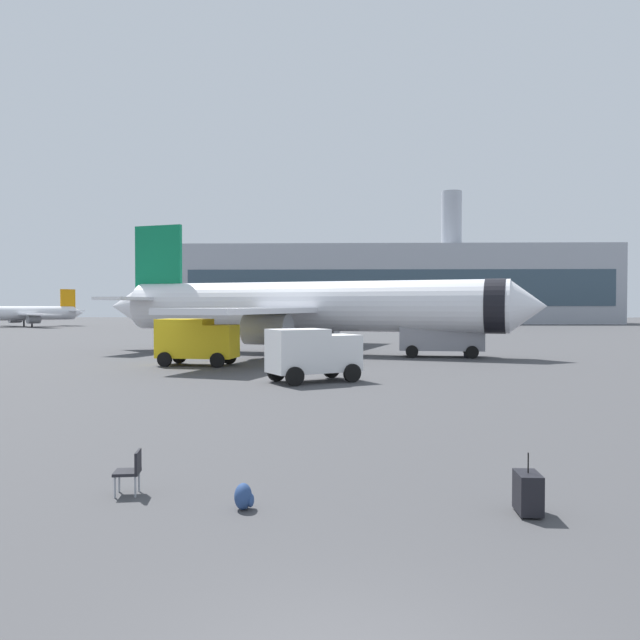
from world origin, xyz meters
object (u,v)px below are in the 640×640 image
object	(u,v)px
rolling_suitcase	(528,493)
traveller_backpack	(244,497)
service_truck	(196,340)
gate_chair	(131,469)
safety_cone_far	(301,346)
airplane_taxiing	(21,313)
fuel_truck	(440,333)
safety_cone_mid	(432,343)
airplane_at_gate	(305,307)
safety_cone_near	(206,343)
cargo_van	(313,352)

from	to	relation	value
rolling_suitcase	traveller_backpack	bearing A→B (deg)	178.67
service_truck	gate_chair	size ratio (longest dim) A/B	5.88
safety_cone_far	rolling_suitcase	size ratio (longest dim) A/B	0.60
safety_cone_far	gate_chair	distance (m)	40.79
airplane_taxiing	safety_cone_far	size ratio (longest dim) A/B	30.71
fuel_truck	gate_chair	size ratio (longest dim) A/B	7.25
fuel_truck	safety_cone_far	bearing A→B (deg)	144.92
safety_cone_mid	airplane_taxiing	bearing A→B (deg)	140.85
fuel_truck	traveller_backpack	world-z (taller)	fuel_truck
airplane_at_gate	safety_cone_near	size ratio (longest dim) A/B	43.22
safety_cone_far	traveller_backpack	xyz separation A→B (m)	(1.44, -41.60, -0.09)
safety_cone_near	airplane_at_gate	bearing A→B (deg)	-38.75
fuel_truck	safety_cone_far	distance (m)	13.02
safety_cone_near	airplane_taxiing	bearing A→B (deg)	129.90
service_truck	safety_cone_mid	bearing A→B (deg)	45.62
safety_cone_mid	safety_cone_far	xyz separation A→B (m)	(-11.61, -3.18, -0.06)
traveller_backpack	airplane_taxiing	bearing A→B (deg)	119.32
airplane_at_gate	fuel_truck	size ratio (longest dim) A/B	5.62
airplane_at_gate	safety_cone_near	bearing A→B (deg)	141.25
fuel_truck	service_truck	bearing A→B (deg)	-156.58
service_truck	cargo_van	xyz separation A→B (m)	(7.59, -8.18, -0.16)
cargo_van	safety_cone_far	bearing A→B (deg)	94.84
airplane_at_gate	rolling_suitcase	size ratio (longest dim) A/B	31.82
airplane_taxiing	fuel_truck	distance (m)	90.29
rolling_suitcase	traveller_backpack	xyz separation A→B (m)	(-5.07, 0.12, -0.16)
fuel_truck	traveller_backpack	distance (m)	35.41
fuel_truck	safety_cone_mid	world-z (taller)	fuel_truck
safety_cone_near	rolling_suitcase	xyz separation A→B (m)	(15.31, -44.47, -0.01)
gate_chair	safety_cone_mid	bearing A→B (deg)	74.10
fuel_truck	safety_cone_near	xyz separation A→B (m)	(-19.39, 10.18, -1.37)
airplane_taxiing	safety_cone_near	size ratio (longest dim) A/B	24.90
cargo_van	rolling_suitcase	xyz separation A→B (m)	(4.59, -19.06, -1.06)
safety_cone_near	traveller_backpack	world-z (taller)	safety_cone_near
airplane_taxiing	gate_chair	size ratio (longest dim) A/B	23.44
airplane_at_gate	cargo_van	bearing A→B (deg)	-85.82
safety_cone_mid	cargo_van	bearing A→B (deg)	-110.56
airplane_taxiing	safety_cone_mid	world-z (taller)	airplane_taxiing
safety_cone_near	gate_chair	bearing A→B (deg)	-79.73
safety_cone_near	safety_cone_mid	xyz separation A→B (m)	(20.41, 0.43, -0.02)
fuel_truck	rolling_suitcase	bearing A→B (deg)	-96.78
fuel_truck	safety_cone_mid	distance (m)	10.76
cargo_van	traveller_backpack	bearing A→B (deg)	-91.46
safety_cone_near	gate_chair	xyz separation A→B (m)	(7.89, -43.53, 0.10)
safety_cone_far	safety_cone_near	bearing A→B (deg)	162.66
cargo_van	safety_cone_mid	bearing A→B (deg)	69.44
safety_cone_mid	traveller_backpack	size ratio (longest dim) A/B	1.60
fuel_truck	safety_cone_mid	bearing A→B (deg)	84.49
safety_cone_far	fuel_truck	bearing A→B (deg)	-35.08
safety_cone_far	traveller_backpack	size ratio (longest dim) A/B	1.37
service_truck	safety_cone_near	distance (m)	17.55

